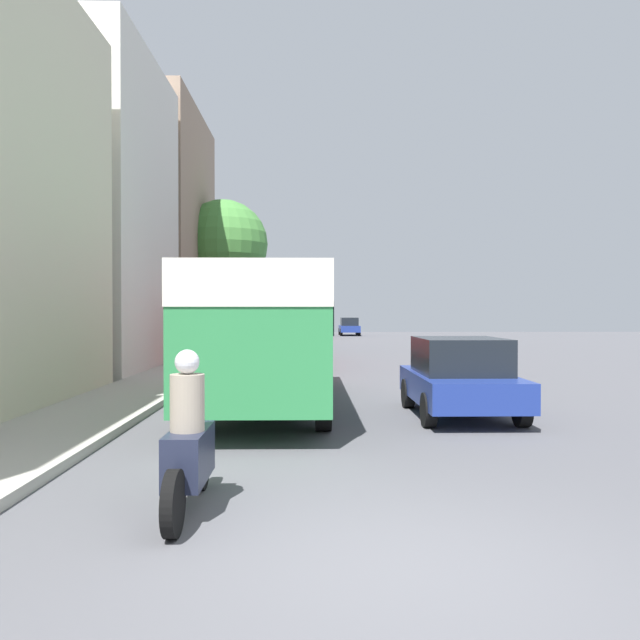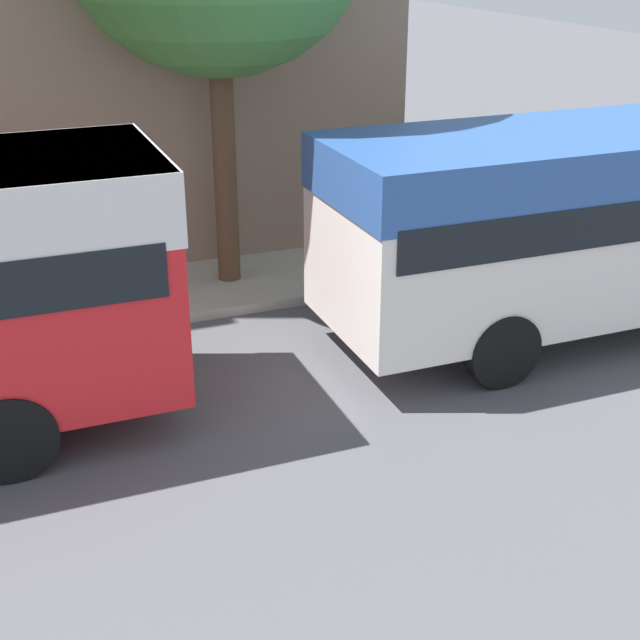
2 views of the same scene
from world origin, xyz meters
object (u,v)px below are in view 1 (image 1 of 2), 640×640
object	(u,v)px
bus_third_in_line	(291,315)
pedestrian_near_curb	(227,329)
bus_lead	(268,321)
bus_rear	(295,313)
car_crossing	(349,326)
bus_following	(281,313)
car_far_curb	(460,376)
motorcycle_behind_lead	(189,447)

from	to	relation	value
bus_third_in_line	pedestrian_near_curb	size ratio (longest dim) A/B	5.16
bus_third_in_line	bus_lead	bearing A→B (deg)	-89.71
bus_lead	bus_rear	bearing A→B (deg)	90.20
bus_third_in_line	car_crossing	world-z (taller)	bus_third_in_line
bus_rear	pedestrian_near_curb	distance (m)	14.33
bus_following	car_far_curb	bearing A→B (deg)	-72.70
bus_lead	bus_third_in_line	bearing A→B (deg)	90.29
motorcycle_behind_lead	car_far_curb	distance (m)	7.36
bus_third_in_line	car_far_curb	distance (m)	26.00
bus_lead	bus_following	xyz separation A→B (m)	(-0.24, 12.14, 0.15)
bus_following	pedestrian_near_curb	size ratio (longest dim) A/B	5.73
bus_rear	car_far_curb	world-z (taller)	bus_rear
bus_lead	bus_following	distance (m)	12.15
bus_lead	bus_third_in_line	xyz separation A→B (m)	(-0.12, 24.26, 0.01)
car_far_curb	bus_lead	bearing A→B (deg)	160.66
bus_following	car_crossing	bearing A→B (deg)	80.67
motorcycle_behind_lead	car_far_curb	world-z (taller)	motorcycle_behind_lead
bus_following	motorcycle_behind_lead	size ratio (longest dim) A/B	4.68
bus_following	pedestrian_near_curb	world-z (taller)	bus_following
pedestrian_near_curb	car_crossing	bearing A→B (deg)	65.29
bus_lead	bus_rear	world-z (taller)	bus_rear
car_far_curb	pedestrian_near_curb	xyz separation A→B (m)	(-7.89, 24.55, 0.28)
bus_lead	car_far_curb	size ratio (longest dim) A/B	2.45
bus_lead	motorcycle_behind_lead	distance (m)	7.43
car_far_curb	bus_following	bearing A→B (deg)	107.30
bus_lead	car_crossing	distance (m)	41.93
bus_third_in_line	motorcycle_behind_lead	size ratio (longest dim) A/B	4.21
bus_following	motorcycle_behind_lead	bearing A→B (deg)	-90.40
car_far_curb	pedestrian_near_curb	bearing A→B (deg)	107.81
bus_third_in_line	pedestrian_near_curb	xyz separation A→B (m)	(-3.79, -1.10, -0.82)
pedestrian_near_curb	motorcycle_behind_lead	bearing A→B (deg)	-83.39
bus_lead	pedestrian_near_curb	size ratio (longest dim) A/B	5.08
bus_lead	bus_rear	size ratio (longest dim) A/B	0.95
bus_third_in_line	motorcycle_behind_lead	distance (m)	31.61
bus_lead	car_crossing	world-z (taller)	bus_lead
car_crossing	pedestrian_near_curb	distance (m)	20.38
car_crossing	car_far_curb	xyz separation A→B (m)	(-0.63, -43.06, 0.00)
bus_following	bus_third_in_line	distance (m)	12.12
motorcycle_behind_lead	car_crossing	world-z (taller)	motorcycle_behind_lead
bus_third_in_line	pedestrian_near_curb	world-z (taller)	bus_third_in_line
bus_third_in_line	pedestrian_near_curb	bearing A→B (deg)	-163.76
bus_following	bus_rear	distance (m)	24.80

